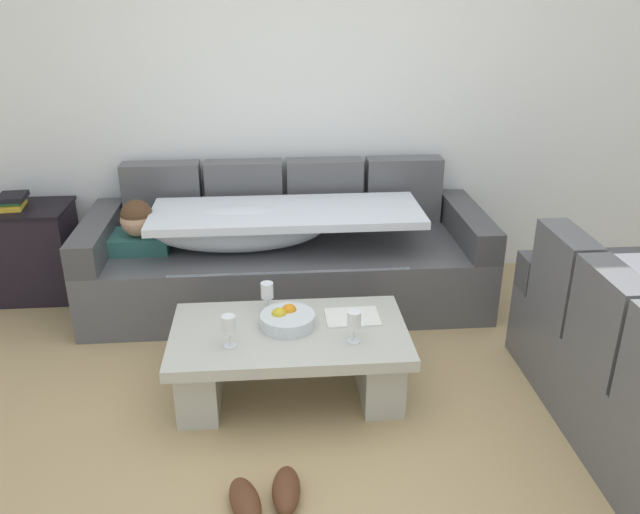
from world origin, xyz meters
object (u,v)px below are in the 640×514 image
Objects in this scene: wine_glass_near_right at (354,321)px; book_stack_on_cabinet at (12,201)px; couch_along_wall at (280,256)px; pair_of_shoes at (266,495)px; coffee_table at (290,354)px; open_magazine at (352,317)px; fruit_bowl at (287,319)px; wine_glass_far_back at (267,292)px; wine_glass_near_left at (229,325)px; side_cabinet at (20,252)px.

book_stack_on_cabinet is at bearing 145.22° from wine_glass_near_right.
couch_along_wall is at bearing 105.19° from wine_glass_near_right.
pair_of_shoes is (-0.44, -0.64, -0.45)m from wine_glass_near_right.
open_magazine is at bearing 16.91° from coffee_table.
fruit_bowl is 1.69× the size of wine_glass_far_back.
couch_along_wall reaches higher than coffee_table.
open_magazine is at bearing -70.00° from couch_along_wall.
couch_along_wall is 1.08m from coffee_table.
wine_glass_far_back is (0.18, 0.35, 0.00)m from wine_glass_near_left.
side_cabinet is (-1.66, 1.09, -0.17)m from wine_glass_far_back.
open_magazine is (0.34, 0.06, -0.03)m from fruit_bowl.
couch_along_wall is 15.56× the size of wine_glass_near_left.
wine_glass_near_right is (0.60, -0.01, 0.00)m from wine_glass_near_left.
wine_glass_near_right reaches higher than coffee_table.
fruit_bowl is at bearing -89.33° from couch_along_wall.
fruit_bowl is (-0.01, 0.04, 0.18)m from coffee_table.
fruit_bowl reaches higher than open_magazine.
pair_of_shoes is (-0.13, -0.78, -0.19)m from coffee_table.
coffee_table is at bearing -63.60° from wine_glass_far_back.
wine_glass_far_back is at bearing 139.77° from wine_glass_near_right.
wine_glass_near_left is (-0.27, -1.21, 0.17)m from couch_along_wall.
couch_along_wall reaches higher than side_cabinet.
book_stack_on_cabinet is at bearing 172.82° from couch_along_wall.
wine_glass_near_left is at bearing -148.05° from fruit_bowl.
side_cabinet is at bearing 149.63° from open_magazine.
couch_along_wall is 9.23× the size of open_magazine.
book_stack_on_cabinet reaches higher than side_cabinet.
side_cabinet is at bearing 145.30° from wine_glass_near_right.
pair_of_shoes is at bearing -99.65° from coffee_table.
couch_along_wall reaches higher than open_magazine.
wine_glass_far_back is at bearing -33.27° from book_stack_on_cabinet.
wine_glass_far_back is (-0.10, 0.17, 0.08)m from fruit_bowl.
side_cabinet reaches higher than fruit_bowl.
side_cabinet is 2.16× the size of pair_of_shoes.
couch_along_wall reaches higher than wine_glass_near_left.
fruit_bowl is at bearing 31.95° from wine_glass_near_left.
wine_glass_near_left is 0.60m from wine_glass_near_right.
wine_glass_near_left reaches higher than coffee_table.
wine_glass_near_left is 2.06m from book_stack_on_cabinet.
wine_glass_far_back reaches higher than coffee_table.
wine_glass_near_right is 0.90m from pair_of_shoes.
wine_glass_near_right is (0.33, -1.22, 0.17)m from couch_along_wall.
book_stack_on_cabinet reaches higher than pair_of_shoes.
coffee_table is at bearing -163.77° from open_magazine.
side_cabinet is at bearing 135.88° from wine_glass_near_left.
fruit_bowl is 2.17m from book_stack_on_cabinet.
wine_glass_far_back reaches higher than open_magazine.
open_magazine is at bearing -29.74° from book_stack_on_cabinet.
book_stack_on_cabinet is (-1.47, 1.43, 0.19)m from wine_glass_near_left.
open_magazine is (0.02, 0.24, -0.11)m from wine_glass_near_right.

